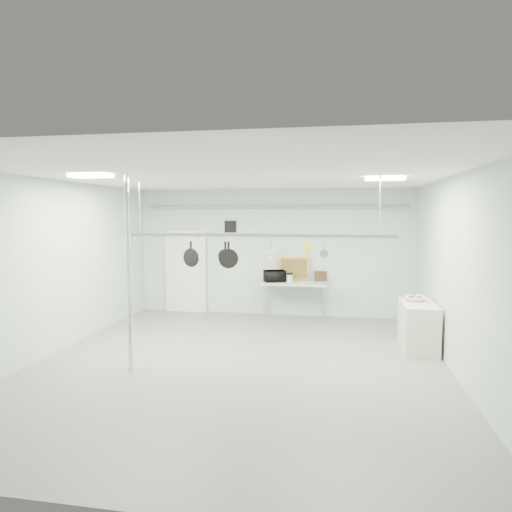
% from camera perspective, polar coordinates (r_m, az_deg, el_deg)
% --- Properties ---
extents(floor, '(8.00, 8.00, 0.00)m').
position_cam_1_polar(floor, '(8.05, -2.10, -13.32)').
color(floor, gray).
rests_on(floor, ground).
extents(ceiling, '(7.00, 8.00, 0.02)m').
position_cam_1_polar(ceiling, '(7.66, -2.18, 9.95)').
color(ceiling, silver).
rests_on(ceiling, back_wall).
extents(back_wall, '(7.00, 0.02, 3.20)m').
position_cam_1_polar(back_wall, '(11.60, 2.11, 0.46)').
color(back_wall, '#9FBEB3').
rests_on(back_wall, floor).
extents(right_wall, '(0.02, 8.00, 3.20)m').
position_cam_1_polar(right_wall, '(7.74, 24.03, -2.35)').
color(right_wall, '#9FBEB3').
rests_on(right_wall, floor).
extents(door, '(1.10, 0.10, 2.20)m').
position_cam_1_polar(door, '(12.15, -8.74, -1.99)').
color(door, silver).
rests_on(door, floor).
extents(wall_vent, '(0.30, 0.04, 0.30)m').
position_cam_1_polar(wall_vent, '(11.75, -3.22, 3.70)').
color(wall_vent, black).
rests_on(wall_vent, back_wall).
extents(conduit_pipe, '(6.60, 0.07, 0.07)m').
position_cam_1_polar(conduit_pipe, '(11.47, 2.06, 6.16)').
color(conduit_pipe, gray).
rests_on(conduit_pipe, back_wall).
extents(chrome_pole, '(0.08, 0.08, 3.20)m').
position_cam_1_polar(chrome_pole, '(7.69, -15.61, -2.14)').
color(chrome_pole, silver).
rests_on(chrome_pole, floor).
extents(prep_table, '(1.60, 0.70, 0.91)m').
position_cam_1_polar(prep_table, '(11.23, 4.85, -3.65)').
color(prep_table, '#A7C5B1').
rests_on(prep_table, floor).
extents(side_cabinet, '(0.60, 1.20, 0.90)m').
position_cam_1_polar(side_cabinet, '(9.22, 19.61, -8.31)').
color(side_cabinet, beige).
rests_on(side_cabinet, floor).
extents(pot_rack, '(4.80, 0.06, 1.00)m').
position_cam_1_polar(pot_rack, '(7.89, -0.26, 2.83)').
color(pot_rack, '#B7B7BC').
rests_on(pot_rack, ceiling).
extents(light_panel_left, '(0.65, 0.30, 0.05)m').
position_cam_1_polar(light_panel_left, '(7.71, -19.95, 9.39)').
color(light_panel_left, white).
rests_on(light_panel_left, ceiling).
extents(light_panel_right, '(0.65, 0.30, 0.05)m').
position_cam_1_polar(light_panel_right, '(8.11, 15.82, 9.28)').
color(light_panel_right, white).
rests_on(light_panel_right, ceiling).
extents(microwave, '(0.60, 0.51, 0.28)m').
position_cam_1_polar(microwave, '(11.27, 2.34, -2.51)').
color(microwave, black).
rests_on(microwave, prep_table).
extents(coffee_canister, '(0.19, 0.19, 0.19)m').
position_cam_1_polar(coffee_canister, '(11.20, 4.24, -2.81)').
color(coffee_canister, silver).
rests_on(coffee_canister, prep_table).
extents(painting_large, '(0.78, 0.14, 0.58)m').
position_cam_1_polar(painting_large, '(11.49, 4.75, -1.63)').
color(painting_large, gold).
rests_on(painting_large, prep_table).
extents(painting_small, '(0.30, 0.10, 0.25)m').
position_cam_1_polar(painting_small, '(11.46, 8.06, -2.51)').
color(painting_small, '#362212').
rests_on(painting_small, prep_table).
extents(fruit_bowl, '(0.42, 0.42, 0.09)m').
position_cam_1_polar(fruit_bowl, '(9.31, 19.27, -5.05)').
color(fruit_bowl, white).
rests_on(fruit_bowl, side_cabinet).
extents(skillet_left, '(0.33, 0.16, 0.44)m').
position_cam_1_polar(skillet_left, '(8.20, -8.13, 0.33)').
color(skillet_left, black).
rests_on(skillet_left, pot_rack).
extents(skillet_mid, '(0.26, 0.12, 0.36)m').
position_cam_1_polar(skillet_mid, '(8.02, -3.86, 0.55)').
color(skillet_mid, black).
rests_on(skillet_mid, pot_rack).
extents(skillet_right, '(0.34, 0.17, 0.48)m').
position_cam_1_polar(skillet_right, '(8.01, -3.46, 0.12)').
color(skillet_right, black).
rests_on(skillet_right, pot_rack).
extents(whisk, '(0.21, 0.21, 0.31)m').
position_cam_1_polar(whisk, '(7.86, 1.83, 0.62)').
color(whisk, '#A3A3A7').
rests_on(whisk, pot_rack).
extents(grater, '(0.09, 0.03, 0.22)m').
position_cam_1_polar(grater, '(7.79, 6.53, 0.89)').
color(grater, yellow).
rests_on(grater, pot_rack).
extents(saucepan, '(0.14, 0.08, 0.25)m').
position_cam_1_polar(saucepan, '(7.78, 8.52, 0.75)').
color(saucepan, silver).
rests_on(saucepan, pot_rack).
extents(fruit_cluster, '(0.24, 0.24, 0.09)m').
position_cam_1_polar(fruit_cluster, '(9.30, 19.28, -4.80)').
color(fruit_cluster, '#9B240E').
rests_on(fruit_cluster, fruit_bowl).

